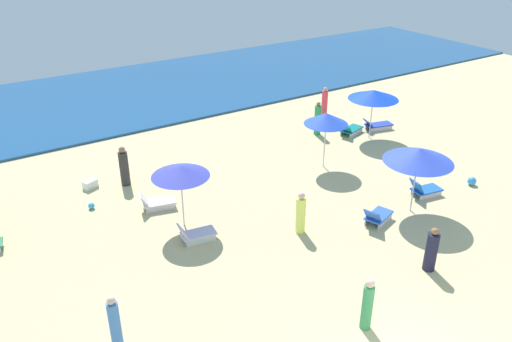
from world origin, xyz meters
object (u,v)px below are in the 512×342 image
object	(u,v)px
umbrella_0	(419,155)
beachgoer_5	(124,167)
umbrella_2	(374,95)
beach_ball_2	(91,206)
lounge_chair_2_1	(377,125)
beachgoer_6	(324,104)
beachgoer_3	(367,305)
lounge_chair_0_1	(424,189)
lounge_chair_2_0	(350,129)
beachgoer_4	(115,325)
cooler_box_0	(90,184)
lounge_chair_4_0	(196,234)
lounge_chair_4_1	(156,202)
beach_ball_1	(472,181)
beachgoer_2	(318,119)
umbrella_4	(180,171)
beachgoer_1	(301,214)
lounge_chair_0_0	(377,216)
umbrella_1	(326,119)
beachgoer_0	(431,251)

from	to	relation	value
umbrella_0	beachgoer_5	size ratio (longest dim) A/B	1.51
umbrella_2	beach_ball_2	distance (m)	13.72
lounge_chair_2_1	beachgoer_6	size ratio (longest dim) A/B	0.94
beachgoer_3	lounge_chair_0_1	bearing A→B (deg)	-33.20
lounge_chair_2_0	beachgoer_6	distance (m)	2.57
beachgoer_4	cooler_box_0	distance (m)	9.15
lounge_chair_2_1	lounge_chair_4_0	distance (m)	12.90
beachgoer_6	lounge_chair_2_1	bearing A→B (deg)	147.47
beachgoer_6	beachgoer_3	bearing A→B (deg)	88.02
beachgoer_4	umbrella_0	bearing A→B (deg)	-147.34
lounge_chair_4_1	beachgoer_6	distance (m)	12.03
beachgoer_4	beachgoer_6	bearing A→B (deg)	-117.19
lounge_chair_0_1	beachgoer_4	bearing A→B (deg)	105.25
beachgoer_4	beach_ball_1	size ratio (longest dim) A/B	4.82
umbrella_0	lounge_chair_0_1	distance (m)	2.44
umbrella_0	beachgoer_5	xyz separation A→B (m)	(-8.18, 7.68, -1.49)
umbrella_2	beachgoer_3	distance (m)	13.33
lounge_chair_2_1	beach_ball_2	bearing A→B (deg)	103.58
lounge_chair_4_0	beachgoer_5	distance (m)	5.20
lounge_chair_4_0	beachgoer_2	bearing A→B (deg)	-52.68
cooler_box_0	umbrella_0	bearing A→B (deg)	116.34
umbrella_0	cooler_box_0	bearing A→B (deg)	139.26
umbrella_4	beachgoer_2	distance (m)	10.15
beachgoer_1	cooler_box_0	world-z (taller)	beachgoer_1
umbrella_4	beach_ball_2	distance (m)	4.28
beachgoer_2	lounge_chair_0_1	bearing A→B (deg)	164.60
umbrella_0	lounge_chair_2_0	world-z (taller)	umbrella_0
umbrella_0	beachgoer_3	distance (m)	6.83
lounge_chair_4_0	beachgoer_1	distance (m)	3.62
cooler_box_0	lounge_chair_0_1	bearing A→B (deg)	121.68
beachgoer_2	beachgoer_5	xyz separation A→B (m)	(-9.89, 0.02, -0.00)
lounge_chair_4_1	beach_ball_1	distance (m)	12.61
lounge_chair_4_1	beachgoer_3	bearing A→B (deg)	-152.40
lounge_chair_0_0	cooler_box_0	xyz separation A→B (m)	(-7.81, 8.13, -0.11)
umbrella_0	beachgoer_4	world-z (taller)	umbrella_0
lounge_chair_4_0	beach_ball_1	bearing A→B (deg)	-93.99
lounge_chair_2_0	beachgoer_1	distance (m)	9.38
lounge_chair_4_0	lounge_chair_4_1	distance (m)	2.71
lounge_chair_0_1	umbrella_2	distance (m)	6.21
lounge_chair_4_0	lounge_chair_4_1	size ratio (longest dim) A/B	0.93
umbrella_1	beachgoer_3	xyz separation A→B (m)	(-5.30, -8.20, -1.44)
umbrella_0	lounge_chair_4_1	world-z (taller)	umbrella_0
beach_ball_2	beachgoer_5	bearing A→B (deg)	33.13
lounge_chair_4_0	lounge_chair_2_1	bearing A→B (deg)	-63.64
umbrella_4	beachgoer_6	distance (m)	12.39
beachgoer_4	beachgoer_1	bearing A→B (deg)	-136.74
umbrella_4	beachgoer_3	size ratio (longest dim) A/B	1.45
lounge_chair_2_1	lounge_chair_2_0	bearing A→B (deg)	94.01
lounge_chair_4_0	beachgoer_0	bearing A→B (deg)	-126.13
lounge_chair_4_1	lounge_chair_2_0	bearing A→B (deg)	-68.70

